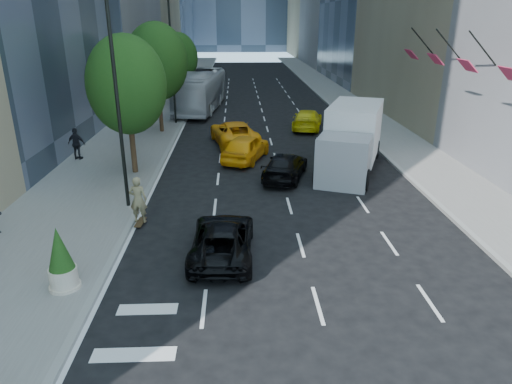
{
  "coord_description": "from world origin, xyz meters",
  "views": [
    {
      "loc": [
        -1.4,
        -15.78,
        8.24
      ],
      "look_at": [
        -0.67,
        1.67,
        1.6
      ],
      "focal_mm": 32.0,
      "sensor_mm": 36.0,
      "label": 1
    }
  ],
  "objects_px": {
    "box_truck": "(352,138)",
    "planter_shrub": "(61,260)",
    "skateboarder": "(138,203)",
    "black_sedan_mercedes": "(285,166)",
    "black_sedan_lincoln": "(223,239)",
    "city_bus": "(201,91)"
  },
  "relations": [
    {
      "from": "skateboarder",
      "to": "city_bus",
      "type": "relative_size",
      "value": 0.16
    },
    {
      "from": "city_bus",
      "to": "black_sedan_mercedes",
      "type": "bearing_deg",
      "value": -67.46
    },
    {
      "from": "city_bus",
      "to": "planter_shrub",
      "type": "height_order",
      "value": "city_bus"
    },
    {
      "from": "box_truck",
      "to": "planter_shrub",
      "type": "distance_m",
      "value": 17.29
    },
    {
      "from": "black_sedan_lincoln",
      "to": "box_truck",
      "type": "height_order",
      "value": "box_truck"
    },
    {
      "from": "box_truck",
      "to": "black_sedan_mercedes",
      "type": "bearing_deg",
      "value": -139.35
    },
    {
      "from": "planter_shrub",
      "to": "black_sedan_mercedes",
      "type": "bearing_deg",
      "value": 53.02
    },
    {
      "from": "skateboarder",
      "to": "black_sedan_mercedes",
      "type": "height_order",
      "value": "skateboarder"
    },
    {
      "from": "skateboarder",
      "to": "box_truck",
      "type": "xyz_separation_m",
      "value": [
        10.72,
        7.24,
        0.84
      ]
    },
    {
      "from": "box_truck",
      "to": "planter_shrub",
      "type": "relative_size",
      "value": 3.81
    },
    {
      "from": "skateboarder",
      "to": "box_truck",
      "type": "height_order",
      "value": "box_truck"
    },
    {
      "from": "skateboarder",
      "to": "box_truck",
      "type": "relative_size",
      "value": 0.25
    },
    {
      "from": "black_sedan_lincoln",
      "to": "black_sedan_mercedes",
      "type": "xyz_separation_m",
      "value": [
        3.2,
        8.68,
        0.02
      ]
    },
    {
      "from": "skateboarder",
      "to": "black_sedan_mercedes",
      "type": "distance_m",
      "value": 8.98
    },
    {
      "from": "skateboarder",
      "to": "black_sedan_lincoln",
      "type": "relative_size",
      "value": 0.42
    },
    {
      "from": "black_sedan_mercedes",
      "to": "planter_shrub",
      "type": "height_order",
      "value": "planter_shrub"
    },
    {
      "from": "box_truck",
      "to": "black_sedan_lincoln",
      "type": "bearing_deg",
      "value": -104.12
    },
    {
      "from": "skateboarder",
      "to": "box_truck",
      "type": "bearing_deg",
      "value": -141.68
    },
    {
      "from": "black_sedan_mercedes",
      "to": "box_truck",
      "type": "relative_size",
      "value": 0.59
    },
    {
      "from": "black_sedan_mercedes",
      "to": "planter_shrub",
      "type": "xyz_separation_m",
      "value": [
        -8.21,
        -10.9,
        0.47
      ]
    },
    {
      "from": "black_sedan_mercedes",
      "to": "box_truck",
      "type": "xyz_separation_m",
      "value": [
        3.92,
        1.39,
        1.16
      ]
    },
    {
      "from": "city_bus",
      "to": "box_truck",
      "type": "relative_size",
      "value": 1.59
    }
  ]
}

